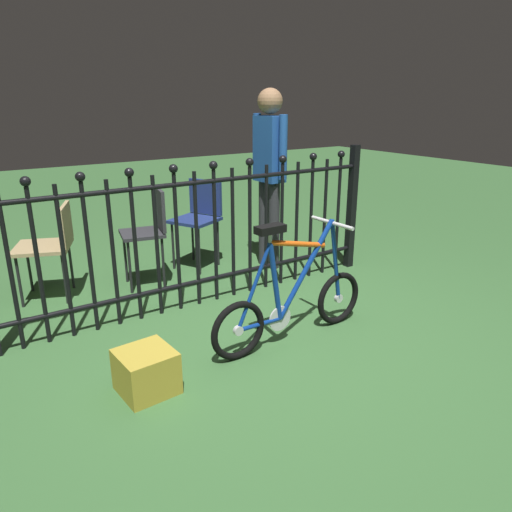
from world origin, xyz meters
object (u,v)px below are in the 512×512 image
Objects in this scene: display_crate at (146,371)px; bicycle at (292,301)px; chair_charcoal at (150,226)px; person_visitor at (270,163)px; chair_tan at (52,241)px; chair_navy at (199,213)px.

bicycle is at bearing 1.63° from display_crate.
person_visitor is (1.18, -0.16, 0.49)m from chair_charcoal.
chair_charcoal reaches higher than chair_tan.
chair_charcoal is (-0.41, 1.54, 0.25)m from bicycle.
chair_navy is 1.40m from chair_tan.
chair_navy is 0.50× the size of person_visitor.
bicycle is 1.53× the size of chair_navy.
person_visitor is 5.64× the size of display_crate.
display_crate is (0.12, -1.75, -0.37)m from chair_tan.
chair_tan is 2.62× the size of display_crate.
person_visitor is at bearing -34.98° from chair_navy.
chair_charcoal is 2.88× the size of display_crate.
chair_navy is 2.25m from display_crate.
bicycle is 1.49× the size of chair_charcoal.
person_visitor reaches higher than chair_charcoal.
chair_charcoal is 0.51× the size of person_visitor.
bicycle is at bearing -55.14° from chair_tan.
chair_tan is at bearing 170.08° from person_visitor.
person_visitor is at bearing 37.24° from display_crate.
chair_charcoal is 0.81m from chair_tan.
chair_navy is 0.98× the size of chair_charcoal.
person_visitor reaches higher than chair_tan.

